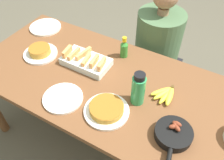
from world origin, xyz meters
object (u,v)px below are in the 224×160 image
Objects in this scene: water_bottle at (138,89)px; frittata_plate_side at (40,52)px; empty_plate_near_front at (45,27)px; empty_plate_far_left at (63,98)px; skillet at (173,134)px; person_figure at (155,59)px; banana_bunch at (166,94)px; hot_sauce_bottle at (124,48)px; melon_tray at (86,61)px; frittata_plate_center at (107,109)px.

frittata_plate_side is at bearing 176.77° from water_bottle.
empty_plate_far_left is (0.59, -0.53, 0.00)m from empty_plate_near_front.
skillet is 1.42× the size of frittata_plate_side.
person_figure is (-0.41, 0.84, -0.29)m from skillet.
banana_bunch is 0.78× the size of water_bottle.
empty_plate_far_left is (-0.52, -0.32, -0.01)m from banana_bunch.
frittata_plate_side reaches higher than banana_bunch.
skillet is at bearing -9.40° from frittata_plate_side.
person_figure reaches higher than hot_sauce_bottle.
banana_bunch is 0.72× the size of empty_plate_far_left.
person_figure reaches higher than banana_bunch.
empty_plate_near_front is 0.96m from person_figure.
melon_tray is 0.75m from skillet.
empty_plate_near_front and empty_plate_far_left have the same top height.
frittata_plate_side is (-0.67, 0.20, 0.00)m from frittata_plate_center.
empty_plate_far_left is 1.49× the size of hot_sauce_bottle.
hot_sauce_bottle is (-0.52, 0.45, 0.04)m from skillet.
hot_sauce_bottle is (0.18, 0.21, 0.04)m from melon_tray.
empty_plate_near_front is 1.03m from water_bottle.
hot_sauce_bottle is at bearing 128.48° from water_bottle.
banana_bunch is 0.68× the size of empty_plate_near_front.
frittata_plate_side is (-1.05, 0.17, -0.00)m from skillet.
empty_plate_far_left is at bearing -32.31° from frittata_plate_side.
melon_tray is at bearing 99.17° from empty_plate_far_left.
empty_plate_far_left is 1.09× the size of water_bottle.
skillet is at bearing -19.29° from melon_tray.
skillet is 0.30× the size of person_figure.
melon_tray reaches higher than banana_bunch.
banana_bunch is at bearing 42.06° from water_bottle.
water_bottle reaches higher than hot_sauce_bottle.
melon_tray is at bearing -179.85° from banana_bunch.
frittata_plate_side is at bearing -54.94° from empty_plate_near_front.
hot_sauce_bottle reaches higher than frittata_plate_center.
melon_tray is 1.29× the size of empty_plate_near_front.
melon_tray is at bearing -120.12° from skillet.
banana_bunch is at bearing -27.84° from hot_sauce_bottle.
empty_plate_far_left is 0.55m from hot_sauce_bottle.
frittata_plate_side is at bearing -175.32° from banana_bunch.
frittata_plate_center is (-0.25, -0.28, 0.01)m from banana_bunch.
banana_bunch is 0.50× the size of skillet.
water_bottle reaches higher than skillet.
melon_tray reaches higher than empty_plate_far_left.
hot_sauce_bottle reaches higher than skillet.
hot_sauce_bottle is at bearing 76.27° from empty_plate_far_left.
person_figure is at bearing 24.68° from empty_plate_near_front.
empty_plate_near_front is (-0.19, 0.28, -0.02)m from frittata_plate_side.
empty_plate_far_left is 0.45m from water_bottle.
frittata_plate_side is (-0.92, -0.07, 0.01)m from banana_bunch.
person_figure reaches higher than frittata_plate_side.
water_bottle is (0.44, -0.12, 0.07)m from melon_tray.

